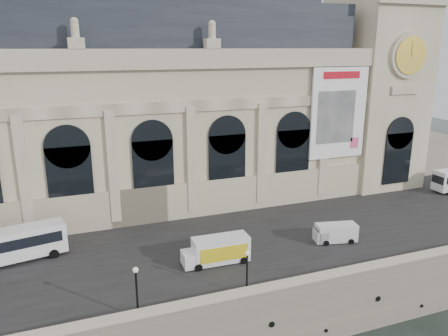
{
  "coord_description": "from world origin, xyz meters",
  "views": [
    {
      "loc": [
        -14.38,
        -31.01,
        28.23
      ],
      "look_at": [
        5.6,
        22.0,
        12.45
      ],
      "focal_mm": 35.0,
      "sensor_mm": 36.0,
      "label": 1
    }
  ],
  "objects_px": {
    "van_c": "(334,233)",
    "lamp_right": "(247,273)",
    "bus_left": "(3,246)",
    "box_truck": "(217,250)",
    "lamp_left": "(137,293)"
  },
  "relations": [
    {
      "from": "bus_left",
      "to": "lamp_left",
      "type": "bearing_deg",
      "value": -51.45
    },
    {
      "from": "box_truck",
      "to": "bus_left",
      "type": "bearing_deg",
      "value": 160.21
    },
    {
      "from": "box_truck",
      "to": "van_c",
      "type": "bearing_deg",
      "value": 0.24
    },
    {
      "from": "van_c",
      "to": "lamp_right",
      "type": "relative_size",
      "value": 1.18
    },
    {
      "from": "lamp_left",
      "to": "van_c",
      "type": "bearing_deg",
      "value": 15.94
    },
    {
      "from": "box_truck",
      "to": "lamp_left",
      "type": "distance_m",
      "value": 11.82
    },
    {
      "from": "box_truck",
      "to": "lamp_left",
      "type": "height_order",
      "value": "lamp_left"
    },
    {
      "from": "lamp_right",
      "to": "van_c",
      "type": "bearing_deg",
      "value": 25.78
    },
    {
      "from": "bus_left",
      "to": "lamp_left",
      "type": "height_order",
      "value": "lamp_left"
    },
    {
      "from": "bus_left",
      "to": "box_truck",
      "type": "height_order",
      "value": "bus_left"
    },
    {
      "from": "box_truck",
      "to": "lamp_left",
      "type": "xyz_separation_m",
      "value": [
        -9.6,
        -6.84,
        0.92
      ]
    },
    {
      "from": "lamp_right",
      "to": "box_truck",
      "type": "bearing_deg",
      "value": 94.1
    },
    {
      "from": "bus_left",
      "to": "box_truck",
      "type": "relative_size",
      "value": 1.77
    },
    {
      "from": "lamp_right",
      "to": "lamp_left",
      "type": "bearing_deg",
      "value": -179.42
    },
    {
      "from": "lamp_right",
      "to": "bus_left",
      "type": "bearing_deg",
      "value": 146.41
    }
  ]
}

